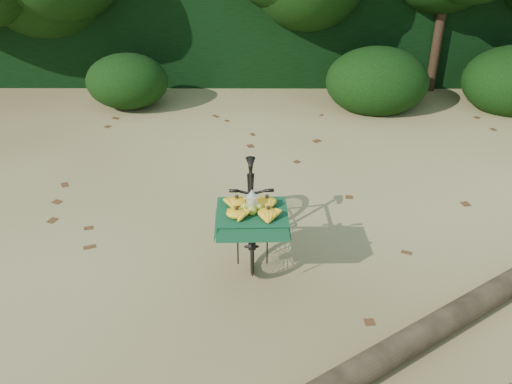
{
  "coord_description": "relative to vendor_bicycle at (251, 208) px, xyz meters",
  "views": [
    {
      "loc": [
        -0.64,
        -5.17,
        3.51
      ],
      "look_at": [
        -0.66,
        -0.27,
        0.77
      ],
      "focal_mm": 38.0,
      "sensor_mm": 36.0,
      "label": 1
    }
  ],
  "objects": [
    {
      "name": "bush_clumps",
      "position": [
        1.21,
        4.43,
        -0.04
      ],
      "size": [
        8.8,
        1.7,
        0.9
      ],
      "primitive_type": null,
      "color": "black",
      "rests_on": "ground"
    },
    {
      "name": "fallen_log",
      "position": [
        1.68,
        -1.41,
        -0.37
      ],
      "size": [
        2.87,
        2.04,
        0.24
      ],
      "primitive_type": "cylinder",
      "rotation": [
        1.57,
        0.0,
        -0.98
      ],
      "color": "brown",
      "rests_on": "ground"
    },
    {
      "name": "hedge_backdrop",
      "position": [
        0.71,
        6.43,
        0.41
      ],
      "size": [
        26.0,
        1.8,
        1.8
      ],
      "primitive_type": "cube",
      "color": "black",
      "rests_on": "ground"
    },
    {
      "name": "ground",
      "position": [
        0.71,
        0.13,
        -0.49
      ],
      "size": [
        80.0,
        80.0,
        0.0
      ],
      "primitive_type": "plane",
      "color": "tan",
      "rests_on": "ground"
    },
    {
      "name": "vendor_bicycle",
      "position": [
        0.0,
        0.0,
        0.0
      ],
      "size": [
        0.7,
        1.69,
        0.96
      ],
      "rotation": [
        0.0,
        0.0,
        0.03
      ],
      "color": "black",
      "rests_on": "ground"
    },
    {
      "name": "leaf_litter",
      "position": [
        0.71,
        0.78,
        -0.48
      ],
      "size": [
        7.0,
        7.3,
        0.01
      ],
      "primitive_type": null,
      "color": "#543016",
      "rests_on": "ground"
    }
  ]
}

